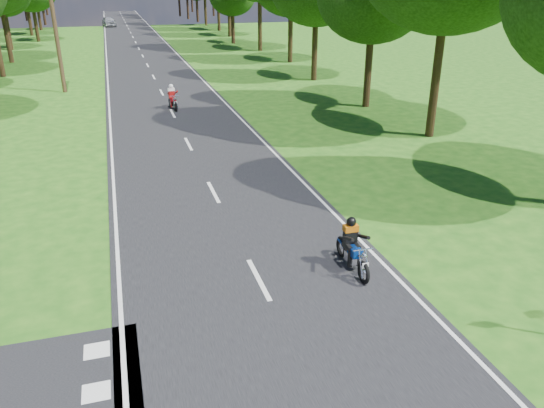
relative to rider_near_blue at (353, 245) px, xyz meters
name	(u,v)px	position (x,y,z in m)	size (l,w,h in m)	color
ground	(283,327)	(-2.41, -1.82, -0.71)	(160.00, 160.00, 0.00)	#1D5112
main_road	(139,49)	(-2.41, 48.18, -0.70)	(7.00, 140.00, 0.02)	black
road_markings	(139,51)	(-2.54, 46.30, -0.68)	(7.40, 140.00, 0.01)	silver
telegraph_pole	(55,26)	(-8.41, 26.18, 3.37)	(1.20, 0.26, 8.00)	#382616
rider_near_blue	(353,245)	(0.00, 0.00, 0.00)	(0.55, 1.64, 1.37)	navy
rider_far_red	(172,97)	(-2.24, 19.29, 0.00)	(0.55, 1.64, 1.37)	maroon
distant_car	(109,21)	(-5.01, 77.10, 0.04)	(1.72, 4.27, 1.45)	#A7AAAE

